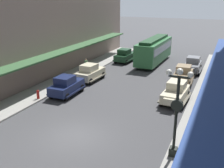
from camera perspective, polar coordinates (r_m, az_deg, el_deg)
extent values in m
plane|color=#424244|center=(18.18, -7.75, -10.91)|extent=(200.00, 200.00, 0.00)
cube|color=#99968E|center=(16.06, 16.78, -15.60)|extent=(3.00, 60.00, 0.15)
cube|color=navy|center=(14.64, 20.16, -6.34)|extent=(1.80, 54.00, 0.16)
cube|color=beige|center=(23.75, 13.40, -2.10)|extent=(1.88, 3.98, 0.80)
cube|color=beige|center=(23.73, 13.68, -0.21)|extent=(1.52, 1.77, 0.70)
cube|color=#8C9EA8|center=(23.73, 13.68, -0.21)|extent=(1.45, 1.73, 0.42)
cube|color=beige|center=(21.79, 12.09, -3.74)|extent=(0.95, 0.40, 0.52)
cube|color=#6D6856|center=(23.69, 15.58, -3.16)|extent=(0.41, 3.52, 0.12)
cube|color=#6D6856|center=(24.06, 11.15, -2.48)|extent=(0.41, 3.52, 0.12)
cylinder|color=black|center=(22.49, 14.51, -4.45)|extent=(0.25, 0.69, 0.68)
cylinder|color=black|center=(22.83, 10.55, -3.82)|extent=(0.25, 0.69, 0.68)
cylinder|color=black|center=(25.00, 15.87, -2.24)|extent=(0.25, 0.69, 0.68)
cylinder|color=black|center=(25.30, 12.29, -1.70)|extent=(0.25, 0.69, 0.68)
cube|color=#193D23|center=(37.49, 2.77, 5.87)|extent=(1.87, 3.97, 0.80)
cube|color=#193D23|center=(37.11, 2.63, 6.93)|extent=(1.51, 1.76, 0.70)
cube|color=#8C9EA8|center=(37.11, 2.63, 6.93)|extent=(1.44, 1.72, 0.42)
cube|color=#193D23|center=(39.40, 4.01, 6.54)|extent=(0.95, 0.40, 0.52)
cube|color=black|center=(37.94, 1.44, 5.54)|extent=(0.40, 3.52, 0.12)
cube|color=black|center=(37.20, 4.10, 5.24)|extent=(0.40, 3.52, 0.12)
cylinder|color=black|center=(39.11, 2.47, 5.80)|extent=(0.25, 0.69, 0.68)
cylinder|color=black|center=(38.51, 4.68, 5.56)|extent=(0.25, 0.69, 0.68)
cylinder|color=black|center=(36.69, 0.74, 4.98)|extent=(0.25, 0.69, 0.68)
cylinder|color=black|center=(36.05, 3.07, 4.71)|extent=(0.25, 0.69, 0.68)
cube|color=slate|center=(33.66, 16.82, 3.65)|extent=(1.71, 3.90, 0.80)
cube|color=slate|center=(33.73, 17.00, 4.98)|extent=(1.44, 1.70, 0.70)
cube|color=#8C9EA8|center=(33.73, 17.00, 4.98)|extent=(1.37, 1.67, 0.42)
cube|color=slate|center=(31.60, 16.33, 2.86)|extent=(0.94, 0.36, 0.52)
cube|color=#393A3D|center=(33.65, 18.37, 2.93)|extent=(0.25, 3.51, 0.12)
cube|color=#393A3D|center=(33.85, 15.18, 3.32)|extent=(0.25, 3.51, 0.12)
cylinder|color=black|center=(32.37, 17.86, 2.25)|extent=(0.22, 0.68, 0.68)
cylinder|color=black|center=(32.55, 15.04, 2.59)|extent=(0.22, 0.68, 0.68)
cylinder|color=black|center=(35.00, 18.36, 3.37)|extent=(0.22, 0.68, 0.68)
cylinder|color=black|center=(35.17, 15.75, 3.69)|extent=(0.22, 0.68, 0.68)
cube|color=#997F5B|center=(29.21, 14.89, 1.64)|extent=(1.87, 3.97, 0.80)
cube|color=#997F5B|center=(29.25, 15.07, 3.18)|extent=(1.51, 1.76, 0.70)
cube|color=#8C9EA8|center=(29.25, 15.07, 3.18)|extent=(1.44, 1.73, 0.42)
cube|color=#997F5B|center=(27.16, 14.36, 0.54)|extent=(0.95, 0.40, 0.52)
cube|color=#4C3F2D|center=(29.22, 16.69, 0.83)|extent=(0.40, 3.52, 0.12)
cube|color=#4C3F2D|center=(29.40, 13.01, 1.25)|extent=(0.40, 3.52, 0.12)
cylinder|color=black|center=(27.96, 16.13, -0.08)|extent=(0.25, 0.69, 0.68)
cylinder|color=black|center=(28.11, 12.87, 0.30)|extent=(0.25, 0.69, 0.68)
cylinder|color=black|center=(30.56, 16.64, 1.44)|extent=(0.25, 0.69, 0.68)
cylinder|color=black|center=(30.71, 13.65, 1.77)|extent=(0.25, 0.69, 0.68)
cube|color=beige|center=(29.20, -4.65, 2.20)|extent=(1.88, 3.97, 0.80)
cube|color=beige|center=(28.79, -4.94, 3.51)|extent=(1.52, 1.76, 0.70)
cube|color=#8C9EA8|center=(28.79, -4.94, 3.51)|extent=(1.44, 1.73, 0.42)
cube|color=beige|center=(30.96, -2.64, 3.28)|extent=(0.95, 0.40, 0.52)
cube|color=#6D6856|center=(29.77, -6.21, 1.83)|extent=(0.40, 3.52, 0.12)
cube|color=#6D6856|center=(28.83, -3.01, 1.37)|extent=(0.40, 3.52, 0.12)
cylinder|color=black|center=(30.83, -4.63, 2.31)|extent=(0.25, 0.69, 0.68)
cylinder|color=black|center=(30.06, -1.98, 1.94)|extent=(0.25, 0.69, 0.68)
cylinder|color=black|center=(28.63, -7.41, 0.94)|extent=(0.25, 0.69, 0.68)
cylinder|color=black|center=(27.80, -4.63, 0.51)|extent=(0.25, 0.69, 0.68)
cube|color=#19234C|center=(25.20, -9.63, -0.65)|extent=(1.79, 3.94, 0.80)
cube|color=#19234C|center=(24.76, -10.02, 0.82)|extent=(1.48, 1.73, 0.70)
cube|color=#8C9EA8|center=(24.76, -10.02, 0.82)|extent=(1.41, 1.70, 0.42)
cube|color=#19234C|center=(26.91, -7.27, 0.82)|extent=(0.94, 0.38, 0.52)
cube|color=black|center=(25.80, -11.39, -1.06)|extent=(0.32, 3.51, 0.12)
cube|color=black|center=(24.83, -7.72, -1.62)|extent=(0.32, 3.51, 0.12)
cylinder|color=black|center=(26.83, -9.53, -0.36)|extent=(0.24, 0.68, 0.68)
cylinder|color=black|center=(26.04, -6.50, -0.80)|extent=(0.24, 0.68, 0.68)
cylinder|color=black|center=(24.69, -12.83, -2.24)|extent=(0.24, 0.68, 0.68)
cylinder|color=black|center=(23.84, -9.64, -2.79)|extent=(0.24, 0.68, 0.68)
cube|color=#33723F|center=(36.89, 8.98, 7.07)|extent=(2.67, 9.64, 2.70)
cube|color=#1C3F23|center=(36.63, 9.10, 9.41)|extent=(1.65, 8.67, 0.36)
cube|color=#8C9EA8|center=(36.80, 9.01, 7.79)|extent=(2.68, 8.88, 0.95)
cube|color=black|center=(39.93, 10.02, 5.59)|extent=(2.02, 1.24, 0.40)
cube|color=black|center=(34.54, 7.52, 3.72)|extent=(2.02, 1.24, 0.40)
cube|color=black|center=(16.05, 12.92, -13.88)|extent=(0.44, 0.44, 0.50)
cylinder|color=black|center=(14.94, 13.56, -6.22)|extent=(0.16, 0.16, 4.20)
cube|color=black|center=(14.22, 14.19, 1.50)|extent=(1.10, 0.10, 0.10)
sphere|color=white|center=(14.26, 12.07, 2.46)|extent=(0.32, 0.32, 0.32)
sphere|color=white|center=(14.10, 16.44, 1.93)|extent=(0.32, 0.32, 0.32)
sphere|color=white|center=(14.14, 14.28, 2.59)|extent=(0.36, 0.36, 0.36)
cylinder|color=black|center=(14.75, 13.71, -4.46)|extent=(0.64, 0.18, 0.64)
cylinder|color=silver|center=(14.84, 13.78, -4.32)|extent=(0.56, 0.02, 0.56)
cylinder|color=#B21E19|center=(24.49, -15.52, -2.24)|extent=(0.24, 0.24, 0.70)
sphere|color=#B21E19|center=(24.36, -15.60, -1.43)|extent=(0.20, 0.20, 0.20)
cylinder|color=slate|center=(28.34, 22.53, -0.03)|extent=(0.24, 0.24, 0.85)
cube|color=#4C724C|center=(28.14, 22.71, 1.33)|extent=(0.36, 0.22, 0.56)
sphere|color=beige|center=(28.03, 22.81, 2.11)|extent=(0.22, 0.22, 0.22)
cylinder|color=black|center=(28.00, 22.84, 2.35)|extent=(0.28, 0.28, 0.04)
cylinder|color=#4C4238|center=(31.92, -5.49, 3.28)|extent=(0.24, 0.24, 0.85)
cube|color=#4C724C|center=(31.75, -5.53, 4.51)|extent=(0.36, 0.22, 0.56)
sphere|color=tan|center=(31.66, -5.55, 5.21)|extent=(0.22, 0.22, 0.22)
cylinder|color=black|center=(31.63, -5.56, 5.43)|extent=(0.28, 0.28, 0.04)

